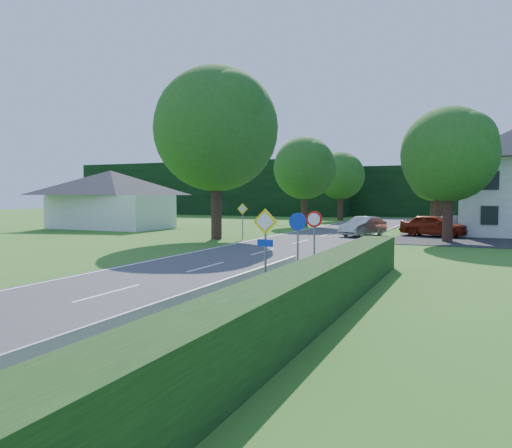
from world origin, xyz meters
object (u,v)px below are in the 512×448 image
at_px(streetlight, 443,173).
at_px(parked_car_silver_a, 457,225).
at_px(moving_car, 363,226).
at_px(parked_car_red, 433,225).
at_px(motorcycle, 365,225).

distance_m(streetlight, parked_car_silver_a, 6.47).
xyz_separation_m(moving_car, parked_car_silver_a, (6.11, 5.11, -0.00)).
relative_size(streetlight, parked_car_silver_a, 1.90).
distance_m(streetlight, parked_car_red, 4.15).
distance_m(parked_car_red, parked_car_silver_a, 3.65).
distance_m(streetlight, moving_car, 6.53).
bearing_deg(moving_car, parked_car_silver_a, 60.61).
bearing_deg(parked_car_red, parked_car_silver_a, -9.24).
height_order(motorcycle, parked_car_silver_a, parked_car_silver_a).
distance_m(moving_car, parked_car_red, 5.00).
bearing_deg(streetlight, moving_car, 178.71).
bearing_deg(parked_car_red, motorcycle, 71.55).
height_order(parked_car_red, parked_car_silver_a, parked_car_red).
xyz_separation_m(motorcycle, parked_car_red, (5.58, -3.53, 0.32)).
bearing_deg(motorcycle, streetlight, -33.59).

